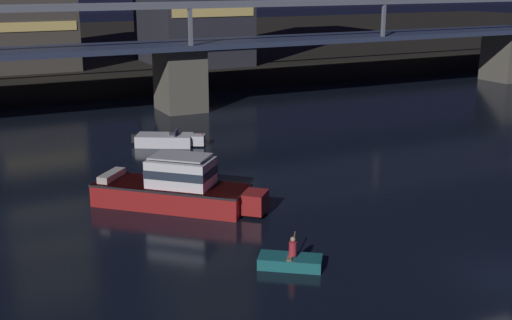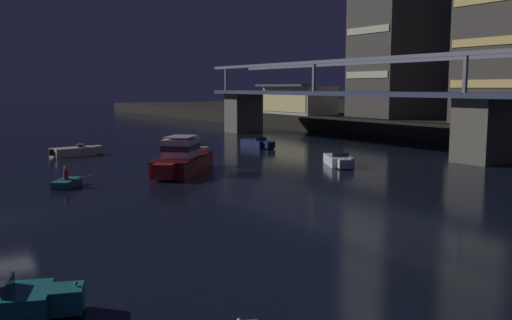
{
  "view_description": "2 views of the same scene",
  "coord_description": "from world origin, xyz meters",
  "px_view_note": "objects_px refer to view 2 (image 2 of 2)",
  "views": [
    {
      "loc": [
        -19.76,
        -16.8,
        11.57
      ],
      "look_at": [
        -3.43,
        16.11,
        1.3
      ],
      "focal_mm": 46.16,
      "sensor_mm": 36.0,
      "label": 1
    },
    {
      "loc": [
        29.41,
        -4.15,
        6.46
      ],
      "look_at": [
        -1.97,
        16.12,
        1.56
      ],
      "focal_mm": 39.06,
      "sensor_mm": 36.0,
      "label": 2
    }
  ],
  "objects_px": {
    "waterfront_pavilion": "(299,100)",
    "speedboat_mid_right": "(258,143)",
    "cabin_cruiser_near_left": "(182,158)",
    "river_bridge": "(485,111)",
    "tower_west_low": "(400,10)",
    "dinghy_with_paddler": "(67,183)",
    "tower_west_tall": "(509,22)",
    "speedboat_mid_center": "(75,151)",
    "speedboat_near_center": "(339,161)"
  },
  "relations": [
    {
      "from": "tower_west_tall",
      "to": "speedboat_mid_center",
      "type": "height_order",
      "value": "tower_west_tall"
    },
    {
      "from": "river_bridge",
      "to": "cabin_cruiser_near_left",
      "type": "relative_size",
      "value": 10.5
    },
    {
      "from": "speedboat_mid_center",
      "to": "speedboat_mid_right",
      "type": "bearing_deg",
      "value": 80.41
    },
    {
      "from": "speedboat_near_center",
      "to": "waterfront_pavilion",
      "type": "bearing_deg",
      "value": 147.17
    },
    {
      "from": "river_bridge",
      "to": "speedboat_mid_right",
      "type": "relative_size",
      "value": 16.35
    },
    {
      "from": "speedboat_mid_center",
      "to": "river_bridge",
      "type": "bearing_deg",
      "value": 49.76
    },
    {
      "from": "tower_west_low",
      "to": "speedboat_near_center",
      "type": "height_order",
      "value": "tower_west_low"
    },
    {
      "from": "tower_west_low",
      "to": "dinghy_with_paddler",
      "type": "relative_size",
      "value": 11.0
    },
    {
      "from": "river_bridge",
      "to": "tower_west_tall",
      "type": "bearing_deg",
      "value": 119.14
    },
    {
      "from": "river_bridge",
      "to": "dinghy_with_paddler",
      "type": "bearing_deg",
      "value": -102.56
    },
    {
      "from": "dinghy_with_paddler",
      "to": "speedboat_mid_right",
      "type": "bearing_deg",
      "value": 119.55
    },
    {
      "from": "tower_west_low",
      "to": "speedboat_mid_center",
      "type": "xyz_separation_m",
      "value": [
        2.58,
        -45.96,
        -16.78
      ]
    },
    {
      "from": "river_bridge",
      "to": "speedboat_mid_right",
      "type": "xyz_separation_m",
      "value": [
        -20.8,
        -9.67,
        -4.02
      ]
    },
    {
      "from": "tower_west_low",
      "to": "tower_west_tall",
      "type": "relative_size",
      "value": 1.27
    },
    {
      "from": "tower_west_tall",
      "to": "speedboat_mid_right",
      "type": "relative_size",
      "value": 4.59
    },
    {
      "from": "river_bridge",
      "to": "speedboat_mid_right",
      "type": "bearing_deg",
      "value": -155.06
    },
    {
      "from": "dinghy_with_paddler",
      "to": "cabin_cruiser_near_left",
      "type": "bearing_deg",
      "value": 100.34
    },
    {
      "from": "river_bridge",
      "to": "speedboat_mid_center",
      "type": "distance_m",
      "value": 37.29
    },
    {
      "from": "river_bridge",
      "to": "speedboat_mid_center",
      "type": "bearing_deg",
      "value": -130.24
    },
    {
      "from": "tower_west_low",
      "to": "tower_west_tall",
      "type": "height_order",
      "value": "tower_west_low"
    },
    {
      "from": "tower_west_tall",
      "to": "speedboat_near_center",
      "type": "distance_m",
      "value": 33.01
    },
    {
      "from": "tower_west_low",
      "to": "cabin_cruiser_near_left",
      "type": "height_order",
      "value": "tower_west_low"
    },
    {
      "from": "river_bridge",
      "to": "tower_west_tall",
      "type": "relative_size",
      "value": 3.56
    },
    {
      "from": "tower_west_low",
      "to": "dinghy_with_paddler",
      "type": "distance_m",
      "value": 56.98
    },
    {
      "from": "cabin_cruiser_near_left",
      "to": "dinghy_with_paddler",
      "type": "distance_m",
      "value": 9.27
    },
    {
      "from": "cabin_cruiser_near_left",
      "to": "speedboat_mid_center",
      "type": "xyz_separation_m",
      "value": [
        -14.88,
        -4.11,
        -0.64
      ]
    },
    {
      "from": "speedboat_mid_right",
      "to": "dinghy_with_paddler",
      "type": "relative_size",
      "value": 1.89
    },
    {
      "from": "waterfront_pavilion",
      "to": "speedboat_mid_right",
      "type": "distance_m",
      "value": 30.48
    },
    {
      "from": "speedboat_mid_center",
      "to": "dinghy_with_paddler",
      "type": "distance_m",
      "value": 17.27
    },
    {
      "from": "waterfront_pavilion",
      "to": "speedboat_mid_center",
      "type": "distance_m",
      "value": 44.23
    },
    {
      "from": "waterfront_pavilion",
      "to": "dinghy_with_paddler",
      "type": "bearing_deg",
      "value": -52.63
    },
    {
      "from": "speedboat_near_center",
      "to": "dinghy_with_paddler",
      "type": "distance_m",
      "value": 21.66
    },
    {
      "from": "cabin_cruiser_near_left",
      "to": "river_bridge",
      "type": "bearing_deg",
      "value": 69.44
    },
    {
      "from": "river_bridge",
      "to": "speedboat_mid_right",
      "type": "height_order",
      "value": "river_bridge"
    },
    {
      "from": "speedboat_near_center",
      "to": "speedboat_mid_center",
      "type": "distance_m",
      "value": 24.95
    },
    {
      "from": "cabin_cruiser_near_left",
      "to": "speedboat_mid_right",
      "type": "bearing_deg",
      "value": 128.93
    },
    {
      "from": "river_bridge",
      "to": "tower_west_tall",
      "type": "distance_m",
      "value": 22.7
    },
    {
      "from": "speedboat_mid_center",
      "to": "tower_west_low",
      "type": "bearing_deg",
      "value": 93.21
    },
    {
      "from": "waterfront_pavilion",
      "to": "cabin_cruiser_near_left",
      "type": "height_order",
      "value": "waterfront_pavilion"
    },
    {
      "from": "cabin_cruiser_near_left",
      "to": "speedboat_mid_right",
      "type": "relative_size",
      "value": 1.56
    },
    {
      "from": "waterfront_pavilion",
      "to": "dinghy_with_paddler",
      "type": "xyz_separation_m",
      "value": [
        34.52,
        -45.2,
        -4.16
      ]
    },
    {
      "from": "cabin_cruiser_near_left",
      "to": "dinghy_with_paddler",
      "type": "xyz_separation_m",
      "value": [
        1.66,
        -9.09,
        -0.77
      ]
    },
    {
      "from": "cabin_cruiser_near_left",
      "to": "speedboat_mid_center",
      "type": "bearing_deg",
      "value": -164.57
    },
    {
      "from": "cabin_cruiser_near_left",
      "to": "dinghy_with_paddler",
      "type": "bearing_deg",
      "value": -79.66
    },
    {
      "from": "river_bridge",
      "to": "dinghy_with_paddler",
      "type": "xyz_separation_m",
      "value": [
        -7.41,
        -33.28,
        -4.16
      ]
    },
    {
      "from": "tower_west_tall",
      "to": "dinghy_with_paddler",
      "type": "bearing_deg",
      "value": -87.07
    },
    {
      "from": "speedboat_near_center",
      "to": "speedboat_mid_center",
      "type": "xyz_separation_m",
      "value": [
        -18.66,
        -16.57,
        0.0
      ]
    },
    {
      "from": "speedboat_near_center",
      "to": "tower_west_tall",
      "type": "bearing_deg",
      "value": 99.07
    },
    {
      "from": "tower_west_tall",
      "to": "waterfront_pavilion",
      "type": "distance_m",
      "value": 33.84
    },
    {
      "from": "speedboat_near_center",
      "to": "dinghy_with_paddler",
      "type": "bearing_deg",
      "value": -95.62
    }
  ]
}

